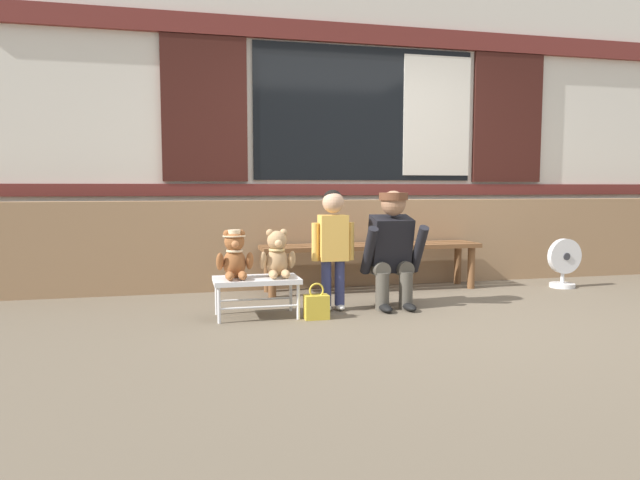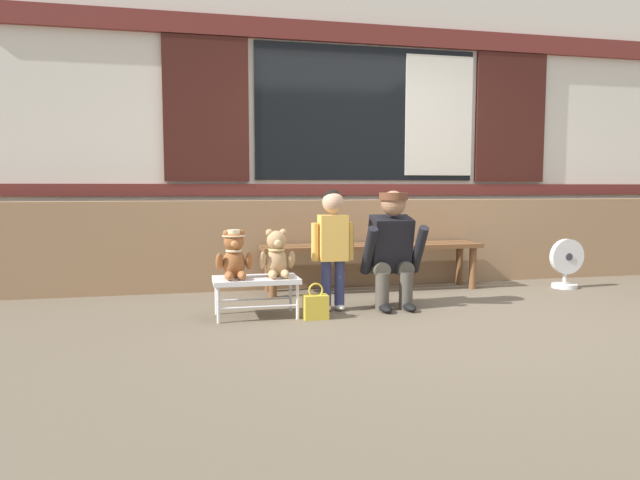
% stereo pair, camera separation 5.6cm
% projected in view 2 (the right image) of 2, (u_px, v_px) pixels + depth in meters
% --- Properties ---
extents(ground_plane, '(60.00, 60.00, 0.00)m').
position_uv_depth(ground_plane, '(436.00, 313.00, 4.51)').
color(ground_plane, brown).
extents(brick_low_wall, '(8.04, 0.25, 0.85)m').
position_uv_depth(brick_low_wall, '(378.00, 242.00, 5.85)').
color(brick_low_wall, '#997551').
rests_on(brick_low_wall, ground).
extents(shop_facade, '(8.21, 0.26, 3.65)m').
position_uv_depth(shop_facade, '(365.00, 108.00, 6.23)').
color(shop_facade, silver).
rests_on(shop_facade, ground).
extents(wooden_bench_long, '(2.10, 0.40, 0.44)m').
position_uv_depth(wooden_bench_long, '(372.00, 251.00, 5.46)').
color(wooden_bench_long, brown).
rests_on(wooden_bench_long, ground).
extents(small_display_bench, '(0.64, 0.36, 0.30)m').
position_uv_depth(small_display_bench, '(256.00, 282.00, 4.35)').
color(small_display_bench, silver).
rests_on(small_display_bench, ground).
extents(teddy_bear_with_hat, '(0.28, 0.27, 0.36)m').
position_uv_depth(teddy_bear_with_hat, '(234.00, 255.00, 4.30)').
color(teddy_bear_with_hat, '#93562D').
rests_on(teddy_bear_with_hat, small_display_bench).
extents(teddy_bear_plain, '(0.28, 0.26, 0.36)m').
position_uv_depth(teddy_bear_plain, '(277.00, 255.00, 4.37)').
color(teddy_bear_plain, tan).
rests_on(teddy_bear_plain, small_display_bench).
extents(child_standing, '(0.35, 0.18, 0.96)m').
position_uv_depth(child_standing, '(333.00, 236.00, 4.55)').
color(child_standing, navy).
rests_on(child_standing, ground).
extents(adult_crouching, '(0.50, 0.49, 0.95)m').
position_uv_depth(adult_crouching, '(392.00, 249.00, 4.67)').
color(adult_crouching, '#4C473D').
rests_on(adult_crouching, ground).
extents(handbag_on_ground, '(0.18, 0.11, 0.27)m').
position_uv_depth(handbag_on_ground, '(316.00, 306.00, 4.29)').
color(handbag_on_ground, gold).
rests_on(handbag_on_ground, ground).
extents(floor_fan, '(0.34, 0.24, 0.48)m').
position_uv_depth(floor_fan, '(566.00, 264.00, 5.59)').
color(floor_fan, silver).
rests_on(floor_fan, ground).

